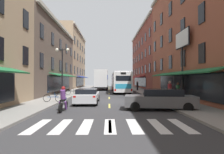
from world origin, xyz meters
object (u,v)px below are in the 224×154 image
Objects in this scene: street_lamp_twin at (62,71)px; pedestrian_near at (178,91)px; pedestrian_far at (170,90)px; transit_bus at (120,82)px; bicycle_near at (53,98)px; sedan_near at (87,96)px; pedestrian_mid at (137,86)px; motorcycle_rider at (63,101)px; bicycle_mid at (72,92)px; billboard_sign at (182,46)px; box_truck at (102,80)px; sedan_far at (160,99)px; sedan_mid at (103,85)px.

pedestrian_near is at bearing -4.67° from street_lamp_twin.
pedestrian_far is at bearing 69.57° from pedestrian_near.
bicycle_near is at bearing -114.87° from transit_bus.
pedestrian_near reaches higher than sedan_near.
street_lamp_twin reaches higher than pedestrian_mid.
sedan_near is 2.23× the size of motorcycle_rider.
pedestrian_near reaches higher than bicycle_mid.
billboard_sign reaches higher than transit_bus.
motorcycle_rider is 1.21× the size of bicycle_near.
box_truck is 4.13× the size of bicycle_near.
pedestrian_far is (10.57, -6.50, 0.59)m from bicycle_mid.
billboard_sign reaches higher than sedan_near.
sedan_far is (-3.52, -4.93, -4.58)m from billboard_sign.
billboard_sign reaches higher than pedestrian_mid.
box_truck is at bearing -65.96° from pedestrian_far.
sedan_near is 2.69× the size of bicycle_near.
bicycle_mid is at bearing -27.91° from pedestrian_far.
transit_bus is 7.32× the size of pedestrian_mid.
bicycle_near is (-12.03, -1.31, -4.83)m from billboard_sign.
motorcycle_rider reaches higher than sedan_mid.
pedestrian_far reaches higher than motorcycle_rider.
box_truck reaches higher than pedestrian_far.
street_lamp_twin is at bearing 104.38° from motorcycle_rider.
pedestrian_far reaches higher than sedan_near.
box_truck is 1.42× the size of sedan_far.
sedan_far is 2.40× the size of motorcycle_rider.
bicycle_near is at bearing 10.10° from pedestrian_far.
pedestrian_far is at bearing -8.44° from street_lamp_twin.
pedestrian_mid is 15.91m from pedestrian_far.
sedan_mid is 2.71× the size of bicycle_mid.
pedestrian_far is (7.25, -19.55, -0.93)m from box_truck.
pedestrian_near is at bearing 114.63° from billboard_sign.
sedan_far is at bearing -37.45° from street_lamp_twin.
transit_bus is 2.51× the size of sedan_far.
motorcycle_rider is at bearing -75.62° from street_lamp_twin.
street_lamp_twin reaches higher than box_truck.
transit_bus is at bearing -77.97° from sedan_mid.
sedan_mid is at bearing 106.35° from billboard_sign.
pedestrian_far is (7.20, -28.93, 0.39)m from sedan_mid.
sedan_near is at bearing 121.28° from pedestrian_mid.
billboard_sign reaches higher than bicycle_mid.
sedan_far is 2.92× the size of pedestrian_mid.
transit_bus reaches higher than pedestrian_mid.
bicycle_mid is (-6.65, -7.05, -1.23)m from transit_bus.
bicycle_near is at bearing 156.91° from sedan_far.
street_lamp_twin is (-11.90, 1.49, -2.30)m from billboard_sign.
sedan_near is at bearing -69.85° from bicycle_mid.
transit_bus reaches higher than sedan_far.
sedan_mid is 2.78× the size of pedestrian_near.
box_truck is at bearing 80.39° from bicycle_near.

